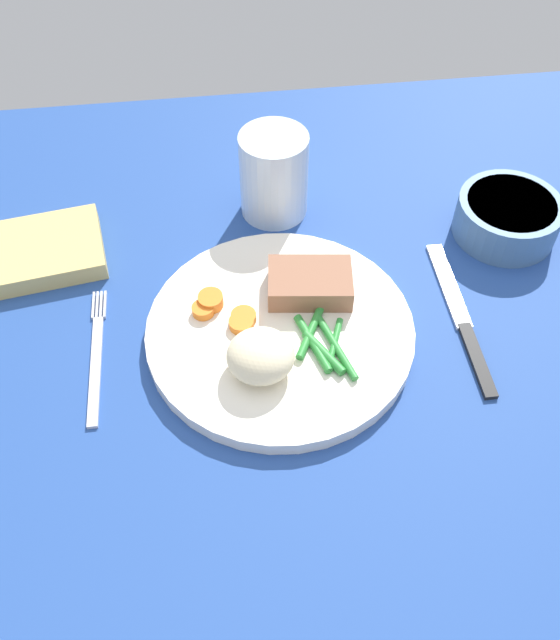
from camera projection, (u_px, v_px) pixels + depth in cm
name	position (u px, v px, depth cm)	size (l,w,h in cm)	color
dining_table	(273.00, 350.00, 68.84)	(120.00, 90.00, 2.00)	#234793
dinner_plate	(280.00, 331.00, 68.11)	(26.81, 26.81, 1.60)	white
meat_portion	(310.00, 283.00, 69.43)	(8.54, 5.76, 2.57)	#936047
mashed_potatoes	(261.00, 356.00, 62.74)	(6.38, 6.24, 3.98)	beige
carrot_slices	(221.00, 309.00, 68.26)	(6.36, 6.02, 1.25)	orange
green_beans	(322.00, 343.00, 65.71)	(5.55, 10.31, 0.89)	#2D8C38
fork	(96.00, 355.00, 66.98)	(1.44, 16.60, 0.40)	silver
knife	(461.00, 319.00, 69.88)	(1.70, 20.50, 0.64)	black
water_glass	(274.00, 180.00, 77.50)	(7.79, 7.79, 10.21)	silver
salad_bowl	(508.00, 216.00, 76.36)	(11.57, 11.57, 4.53)	#4C7299
napkin	(42.00, 251.00, 74.87)	(13.22, 10.19, 2.17)	#DBBC6B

